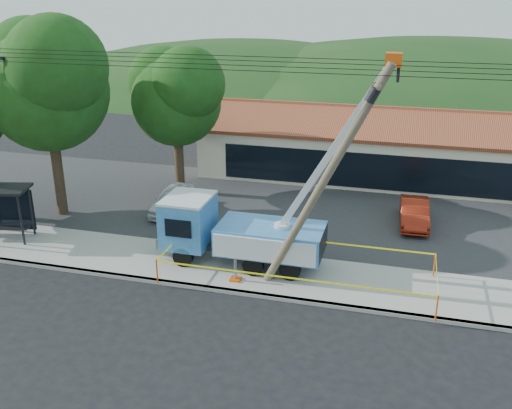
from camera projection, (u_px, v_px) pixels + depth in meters
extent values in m
plane|color=black|center=(223.00, 321.00, 21.71)|extent=(120.00, 120.00, 0.00)
cube|color=#9E9A93|center=(239.00, 292.00, 23.58)|extent=(60.00, 0.25, 0.15)
cube|color=#9E9A93|center=(251.00, 272.00, 25.29)|extent=(60.00, 4.00, 0.15)
cube|color=#28282B|center=(289.00, 209.00, 32.51)|extent=(60.00, 12.00, 0.10)
cube|color=beige|center=(372.00, 150.00, 38.17)|extent=(22.00, 8.00, 3.40)
cube|color=black|center=(367.00, 171.00, 34.64)|extent=(18.04, 0.08, 2.21)
cube|color=maroon|center=(372.00, 124.00, 35.58)|extent=(22.50, 4.53, 1.52)
cube|color=maroon|center=(377.00, 111.00, 39.19)|extent=(22.50, 4.53, 1.52)
cube|color=maroon|center=(376.00, 107.00, 37.15)|extent=(22.50, 0.30, 0.25)
cylinder|color=#332316|center=(58.00, 171.00, 30.94)|extent=(0.56, 0.56, 5.06)
sphere|color=#1B3D10|center=(48.00, 91.00, 29.37)|extent=(6.30, 6.30, 6.30)
sphere|color=#1B3D10|center=(33.00, 65.00, 30.03)|extent=(5.04, 5.04, 5.04)
sphere|color=#1B3D10|center=(56.00, 66.00, 27.82)|extent=(5.04, 5.04, 5.04)
cylinder|color=#332316|center=(179.00, 161.00, 34.39)|extent=(0.56, 0.56, 4.18)
sphere|color=#1B3D10|center=(176.00, 101.00, 33.10)|extent=(5.25, 5.25, 5.25)
sphere|color=#1B3D10|center=(164.00, 82.00, 33.65)|extent=(4.20, 4.20, 4.20)
sphere|color=#1B3D10|center=(188.00, 84.00, 31.80)|extent=(4.20, 4.20, 4.20)
ellipsoid|color=#153814|center=(245.00, 84.00, 74.96)|extent=(78.40, 56.00, 28.00)
ellipsoid|color=#153814|center=(443.00, 92.00, 68.88)|extent=(89.60, 64.00, 32.00)
cylinder|color=black|center=(244.00, 70.00, 21.30)|extent=(60.00, 0.02, 0.02)
cylinder|color=black|center=(248.00, 66.00, 21.71)|extent=(60.00, 0.02, 0.02)
cylinder|color=black|center=(251.00, 61.00, 22.12)|extent=(60.00, 0.02, 0.02)
cylinder|color=black|center=(254.00, 56.00, 22.43)|extent=(60.00, 0.02, 0.02)
cylinder|color=black|center=(183.00, 257.00, 25.50)|extent=(0.92, 0.31, 0.92)
cylinder|color=black|center=(200.00, 238.00, 27.43)|extent=(0.92, 0.31, 0.92)
cylinder|color=black|center=(253.00, 265.00, 24.71)|extent=(0.92, 0.31, 0.92)
cylinder|color=black|center=(265.00, 245.00, 26.64)|extent=(0.92, 0.31, 0.92)
cylinder|color=black|center=(290.00, 270.00, 24.31)|extent=(0.92, 0.31, 0.92)
cylinder|color=black|center=(300.00, 249.00, 26.24)|extent=(0.92, 0.31, 0.92)
cube|color=black|center=(247.00, 248.00, 25.73)|extent=(6.72, 1.02, 0.25)
cube|color=#3567BD|center=(189.00, 221.00, 26.03)|extent=(2.04, 2.44, 2.14)
cube|color=silver|center=(188.00, 198.00, 25.63)|extent=(2.04, 2.44, 0.12)
cube|color=black|center=(169.00, 216.00, 26.22)|extent=(0.08, 1.83, 0.92)
cube|color=gray|center=(168.00, 235.00, 26.59)|extent=(0.15, 2.34, 0.51)
cube|color=#3567BD|center=(271.00, 238.00, 25.24)|extent=(4.69, 2.44, 1.22)
cylinder|color=silver|center=(282.00, 230.00, 24.95)|extent=(0.71, 0.71, 0.61)
cube|color=silver|center=(334.00, 148.00, 23.07)|extent=(4.41, 0.29, 7.33)
cube|color=gray|center=(342.00, 143.00, 22.91)|extent=(2.65, 0.18, 4.40)
cube|color=#DE4C0C|center=(394.00, 60.00, 21.10)|extent=(0.61, 0.51, 0.51)
cube|color=#DE4C0C|center=(236.00, 279.00, 24.41)|extent=(0.46, 0.46, 0.08)
cube|color=#DE4C0C|center=(311.00, 252.00, 26.89)|extent=(0.46, 0.46, 0.08)
cylinder|color=brown|center=(324.00, 182.00, 22.27)|extent=(4.79, 0.33, 9.37)
cube|color=brown|center=(380.00, 84.00, 20.43)|extent=(0.17, 1.88, 0.17)
cylinder|color=black|center=(375.00, 91.00, 21.07)|extent=(0.57, 0.38, 0.63)
cylinder|color=black|center=(373.00, 95.00, 20.13)|extent=(0.57, 0.38, 0.63)
cylinder|color=black|center=(21.00, 220.00, 27.31)|extent=(0.13, 0.13, 2.57)
cylinder|color=black|center=(31.00, 210.00, 28.51)|extent=(0.13, 0.13, 2.57)
cube|color=black|center=(9.00, 210.00, 28.59)|extent=(2.51, 0.66, 2.14)
cube|color=black|center=(5.00, 228.00, 28.19)|extent=(2.39, 0.97, 0.09)
cylinder|color=#DE4C0C|center=(157.00, 272.00, 23.96)|extent=(0.07, 0.07, 1.09)
cylinder|color=#DE4C0C|center=(437.00, 309.00, 21.22)|extent=(0.07, 0.07, 1.09)
cylinder|color=#DE4C0C|center=(434.00, 265.00, 24.55)|extent=(0.07, 0.07, 1.09)
cylinder|color=#DE4C0C|center=(189.00, 237.00, 27.30)|extent=(0.07, 0.07, 1.09)
cube|color=yellow|center=(289.00, 278.00, 22.41)|extent=(11.29, 0.01, 0.07)
cube|color=yellow|center=(437.00, 274.00, 22.71)|extent=(0.01, 3.70, 0.07)
cube|color=yellow|center=(306.00, 240.00, 25.75)|extent=(11.29, 0.01, 0.07)
cube|color=yellow|center=(174.00, 243.00, 25.45)|extent=(0.01, 3.70, 0.07)
imported|color=silver|center=(174.00, 213.00, 32.05)|extent=(1.81, 4.24, 1.43)
imported|color=maroon|center=(413.00, 226.00, 30.31)|extent=(1.62, 4.15, 1.35)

